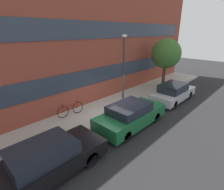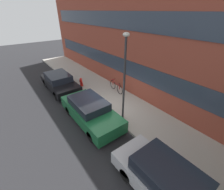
{
  "view_description": "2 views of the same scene",
  "coord_description": "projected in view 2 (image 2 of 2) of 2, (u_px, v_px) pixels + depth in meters",
  "views": [
    {
      "loc": [
        -6.87,
        -6.26,
        5.03
      ],
      "look_at": [
        0.22,
        0.5,
        1.41
      ],
      "focal_mm": 28.0,
      "sensor_mm": 36.0,
      "label": 1
    },
    {
      "loc": [
        6.39,
        -4.26,
        5.68
      ],
      "look_at": [
        0.16,
        0.45,
        1.22
      ],
      "focal_mm": 24.0,
      "sensor_mm": 36.0,
      "label": 2
    }
  ],
  "objects": [
    {
      "name": "fire_hydrant",
      "position": [
        81.0,
        82.0,
        12.35
      ],
      "size": [
        0.54,
        0.3,
        0.7
      ],
      "color": "red",
      "rests_on": "sidewalk_strip"
    },
    {
      "name": "sidewalk_strip",
      "position": [
        122.0,
        104.0,
        10.2
      ],
      "size": [
        28.0,
        2.91,
        0.14
      ],
      "color": "#A8A399",
      "rests_on": "ground_plane"
    },
    {
      "name": "rowhouse_facade",
      "position": [
        149.0,
        30.0,
        8.94
      ],
      "size": [
        28.0,
        1.02,
        9.22
      ],
      "color": "brown",
      "rests_on": "ground_plane"
    },
    {
      "name": "lamp_post",
      "position": [
        125.0,
        71.0,
        7.39
      ],
      "size": [
        0.32,
        0.32,
        4.7
      ],
      "color": "#2D2D30",
      "rests_on": "sidewalk_strip"
    },
    {
      "name": "parked_car_black",
      "position": [
        60.0,
        82.0,
        11.93
      ],
      "size": [
        4.29,
        1.81,
        1.31
      ],
      "color": "black",
      "rests_on": "ground_plane"
    },
    {
      "name": "bicycle",
      "position": [
        116.0,
        86.0,
        11.5
      ],
      "size": [
        1.71,
        0.44,
        0.83
      ],
      "rotation": [
        0.0,
        0.0,
        3.03
      ],
      "color": "black",
      "rests_on": "sidewalk_strip"
    },
    {
      "name": "ground_plane",
      "position": [
        105.0,
        113.0,
        9.47
      ],
      "size": [
        56.0,
        56.0,
        0.0
      ],
      "primitive_type": "plane",
      "color": "#232326"
    },
    {
      "name": "parked_car_green",
      "position": [
        90.0,
        111.0,
        8.53
      ],
      "size": [
        4.38,
        1.79,
        1.34
      ],
      "color": "#195B33",
      "rests_on": "ground_plane"
    },
    {
      "name": "parked_car_silver",
      "position": [
        170.0,
        185.0,
        4.92
      ],
      "size": [
        4.34,
        1.67,
        1.36
      ],
      "color": "#B2B5BA",
      "rests_on": "ground_plane"
    }
  ]
}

